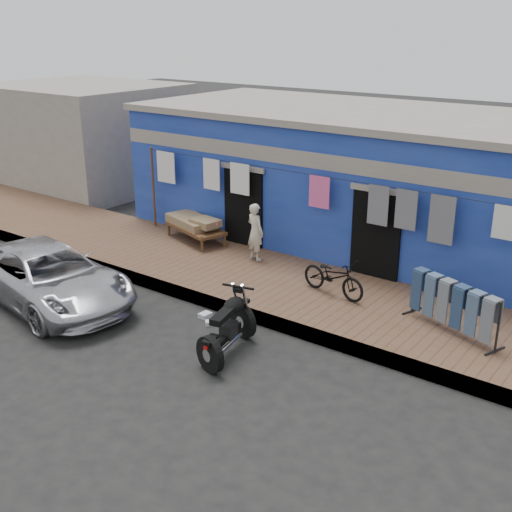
{
  "coord_description": "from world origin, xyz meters",
  "views": [
    {
      "loc": [
        6.86,
        -7.28,
        5.4
      ],
      "look_at": [
        0.0,
        2.0,
        1.15
      ],
      "focal_mm": 45.0,
      "sensor_mm": 36.0,
      "label": 1
    }
  ],
  "objects": [
    {
      "name": "jeans_rack",
      "position": [
        3.58,
        2.94,
        0.72
      ],
      "size": [
        2.21,
        1.67,
        0.94
      ],
      "primitive_type": null,
      "rotation": [
        0.0,
        0.0,
        -0.36
      ],
      "color": "black",
      "rests_on": "sidewalk"
    },
    {
      "name": "litter_c",
      "position": [
        -0.6,
        1.16,
        0.05
      ],
      "size": [
        0.2,
        0.24,
        0.09
      ],
      "primitive_type": "cube",
      "rotation": [
        0.0,
        0.0,
        1.48
      ],
      "color": "silver",
      "rests_on": "ground"
    },
    {
      "name": "building",
      "position": [
        -0.0,
        6.99,
        1.69
      ],
      "size": [
        12.2,
        5.2,
        3.36
      ],
      "color": "navy",
      "rests_on": "ground"
    },
    {
      "name": "ground",
      "position": [
        0.0,
        0.0,
        0.0
      ],
      "size": [
        80.0,
        80.0,
        0.0
      ],
      "primitive_type": "plane",
      "color": "black",
      "rests_on": "ground"
    },
    {
      "name": "charpoy",
      "position": [
        -3.32,
        3.98,
        0.55
      ],
      "size": [
        2.28,
        1.86,
        0.61
      ],
      "primitive_type": null,
      "rotation": [
        0.0,
        0.0,
        -0.3
      ],
      "color": "brown",
      "rests_on": "sidewalk"
    },
    {
      "name": "bicycle",
      "position": [
        1.11,
        3.09,
        0.72
      ],
      "size": [
        1.53,
        0.74,
        0.95
      ],
      "primitive_type": "imported",
      "rotation": [
        0.0,
        0.0,
        1.41
      ],
      "color": "black",
      "rests_on": "sidewalk"
    },
    {
      "name": "seated_person",
      "position": [
        -1.35,
        3.8,
        0.91
      ],
      "size": [
        0.54,
        0.43,
        1.32
      ],
      "primitive_type": "imported",
      "rotation": [
        0.0,
        0.0,
        2.86
      ],
      "color": "beige",
      "rests_on": "sidewalk"
    },
    {
      "name": "car",
      "position": [
        -3.56,
        -0.18,
        0.6
      ],
      "size": [
        4.51,
        2.52,
        1.21
      ],
      "primitive_type": "imported",
      "rotation": [
        0.0,
        0.0,
        1.43
      ],
      "color": "silver",
      "rests_on": "ground"
    },
    {
      "name": "neighbor_left",
      "position": [
        -11.0,
        7.0,
        1.7
      ],
      "size": [
        6.0,
        5.0,
        3.4
      ],
      "primitive_type": "cube",
      "color": "#9E9384",
      "rests_on": "ground"
    },
    {
      "name": "litter_a",
      "position": [
        -0.31,
        0.97,
        0.04
      ],
      "size": [
        0.24,
        0.23,
        0.08
      ],
      "primitive_type": "cube",
      "rotation": [
        0.0,
        0.0,
        0.75
      ],
      "color": "silver",
      "rests_on": "ground"
    },
    {
      "name": "curb",
      "position": [
        0.0,
        1.55,
        0.12
      ],
      "size": [
        28.0,
        0.1,
        0.25
      ],
      "primitive_type": "cube",
      "color": "gray",
      "rests_on": "ground"
    },
    {
      "name": "litter_b",
      "position": [
        0.39,
        1.2,
        0.04
      ],
      "size": [
        0.16,
        0.18,
        0.07
      ],
      "primitive_type": "cube",
      "rotation": [
        0.0,
        0.0,
        1.0
      ],
      "color": "silver",
      "rests_on": "ground"
    },
    {
      "name": "sidewalk",
      "position": [
        0.0,
        3.0,
        0.12
      ],
      "size": [
        28.0,
        3.0,
        0.25
      ],
      "primitive_type": "cube",
      "color": "brown",
      "rests_on": "ground"
    },
    {
      "name": "motorcycle",
      "position": [
        0.64,
        0.31,
        0.54
      ],
      "size": [
        1.37,
        1.95,
        1.08
      ],
      "primitive_type": null,
      "rotation": [
        0.0,
        0.0,
        0.24
      ],
      "color": "black",
      "rests_on": "ground"
    },
    {
      "name": "clothesline",
      "position": [
        -0.08,
        4.25,
        1.8
      ],
      "size": [
        10.06,
        0.06,
        2.1
      ],
      "color": "brown",
      "rests_on": "sidewalk"
    }
  ]
}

